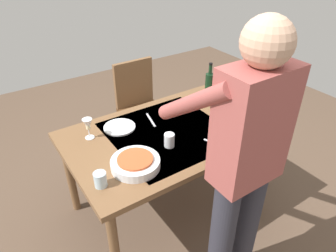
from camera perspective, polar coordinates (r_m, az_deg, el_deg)
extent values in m
plane|color=brown|center=(2.68, 0.00, -14.29)|extent=(6.00, 6.00, 0.00)
cube|color=brown|center=(2.21, 0.00, -1.53)|extent=(1.43, 0.93, 0.04)
cube|color=#B2B7C1|center=(2.20, 0.00, -1.14)|extent=(0.79, 0.79, 0.00)
cylinder|color=brown|center=(3.00, 6.03, 0.01)|extent=(0.06, 0.06, 0.69)
cylinder|color=brown|center=(2.53, -17.59, -8.77)|extent=(0.06, 0.06, 0.69)
cylinder|color=brown|center=(2.57, 17.22, -7.85)|extent=(0.06, 0.06, 0.69)
cylinder|color=brown|center=(2.00, -9.79, -21.66)|extent=(0.06, 0.06, 0.69)
cube|color=#523019|center=(3.01, -4.42, 2.47)|extent=(0.40, 0.40, 0.04)
cube|color=brown|center=(3.04, -6.33, 7.88)|extent=(0.40, 0.04, 0.45)
cylinder|color=brown|center=(3.32, -3.19, 1.15)|extent=(0.04, 0.04, 0.43)
cylinder|color=brown|center=(3.19, -8.42, -0.63)|extent=(0.04, 0.04, 0.43)
cylinder|color=brown|center=(3.08, 0.08, -1.58)|extent=(0.04, 0.04, 0.43)
cylinder|color=brown|center=(2.94, -5.44, -3.64)|extent=(0.04, 0.04, 0.43)
cylinder|color=#2D2D38|center=(1.92, 9.80, -20.13)|extent=(0.14, 0.14, 0.88)
cylinder|color=#2D2D38|center=(2.02, 14.19, -17.30)|extent=(0.14, 0.14, 0.88)
cube|color=#9E4C47|center=(1.48, 15.30, -0.26)|extent=(0.36, 0.20, 0.60)
sphere|color=tan|center=(1.31, 17.85, 14.54)|extent=(0.22, 0.22, 0.22)
cylinder|color=#9E4C47|center=(1.48, 4.48, 4.28)|extent=(0.08, 0.52, 0.40)
cylinder|color=#9E4C47|center=(1.69, 13.75, 7.22)|extent=(0.08, 0.52, 0.40)
cylinder|color=black|center=(2.67, 7.60, 7.51)|extent=(0.07, 0.07, 0.20)
cylinder|color=black|center=(2.62, 7.82, 10.28)|extent=(0.03, 0.03, 0.08)
cylinder|color=black|center=(2.60, 7.90, 11.26)|extent=(0.03, 0.03, 0.02)
cylinder|color=white|center=(2.20, -14.20, -2.06)|extent=(0.06, 0.06, 0.01)
cylinder|color=white|center=(2.18, -14.34, -1.24)|extent=(0.01, 0.01, 0.07)
cone|color=white|center=(2.15, -14.59, 0.37)|extent=(0.07, 0.07, 0.07)
cylinder|color=beige|center=(2.16, -14.51, -0.14)|extent=(0.03, 0.03, 0.03)
cylinder|color=silver|center=(2.04, 0.23, -2.62)|extent=(0.07, 0.07, 0.09)
cylinder|color=silver|center=(1.78, -12.38, -9.60)|extent=(0.07, 0.07, 0.09)
cylinder|color=silver|center=(1.88, -6.02, -6.88)|extent=(0.30, 0.30, 0.05)
cylinder|color=#C6562D|center=(1.87, -6.06, -6.34)|extent=(0.22, 0.22, 0.03)
cylinder|color=silver|center=(2.27, -8.93, -0.19)|extent=(0.23, 0.23, 0.01)
cube|color=silver|center=(2.34, -3.19, 1.12)|extent=(0.06, 0.20, 0.00)
cube|color=silver|center=(2.10, 8.74, -3.28)|extent=(0.07, 0.18, 0.00)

